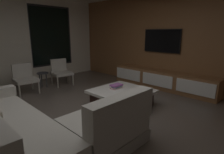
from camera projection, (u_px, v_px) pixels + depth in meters
The scene contains 11 objects.
floor at pixel (87, 121), 3.39m from camera, with size 9.20×9.20×0.00m, color #564C44.
back_wall_with_window at pixel (9, 41), 5.49m from camera, with size 6.60×0.30×2.70m.
media_wall at pixel (172, 41), 5.19m from camera, with size 0.12×7.80×2.70m.
sectional_couch at pixel (36, 129), 2.53m from camera, with size 1.98×2.50×0.82m.
coffee_table at pixel (122, 98), 4.06m from camera, with size 1.16×1.16×0.36m.
book_stack_on_coffee_table at pixel (116, 86), 4.15m from camera, with size 0.29×0.18×0.08m.
accent_chair_near_window at pixel (61, 70), 5.72m from camera, with size 0.62×0.64×0.78m.
accent_chair_by_curtain at pixel (24, 77), 4.90m from camera, with size 0.57×0.59×0.78m.
side_stool at pixel (43, 75), 5.32m from camera, with size 0.32×0.32×0.46m.
media_console at pixel (162, 80), 5.29m from camera, with size 0.46×3.10×0.52m.
mounted_tv at pixel (162, 41), 5.29m from camera, with size 0.05×1.13×0.65m.
Camera 1 is at (-1.89, -2.50, 1.59)m, focal length 29.56 mm.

